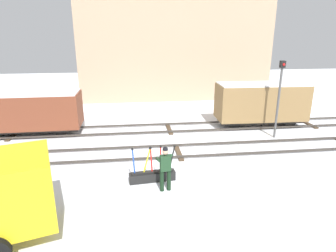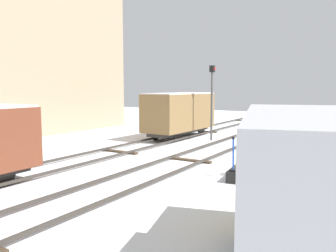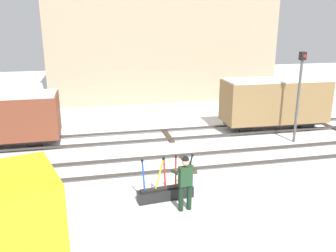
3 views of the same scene
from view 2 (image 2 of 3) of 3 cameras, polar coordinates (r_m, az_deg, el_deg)
The scene contains 9 objects.
ground_plane at distance 14.21m, azimuth 3.43°, elevation -5.71°, with size 60.00×60.00×0.00m, color silver.
track_main_line at distance 14.19m, azimuth 3.43°, elevation -5.28°, with size 44.00×1.94×0.18m.
track_siding_near at distance 16.14m, azimuth -7.90°, elevation -3.92°, with size 44.00×1.94×0.18m.
switch_lever_frame at distance 11.84m, azimuth 11.40°, elevation -7.00°, with size 1.85×0.54×1.45m.
rail_worker at distance 11.87m, azimuth 15.58°, elevation -3.55°, with size 0.59×0.66×1.72m.
delivery_truck at distance 5.41m, azimuth 24.63°, elevation -9.41°, with size 5.83×3.63×2.66m.
signal_post at distance 19.60m, azimuth 7.17°, elevation 4.98°, with size 0.24×0.32×4.15m.
apartment_building at distance 25.10m, azimuth -25.21°, elevation 14.08°, with size 16.03×6.71×13.21m.
freight_car_far_end at distance 20.57m, azimuth 1.91°, elevation 2.23°, with size 5.33×2.10×2.64m.
Camera 2 is at (-12.30, -6.48, 2.95)m, focal length 37.45 mm.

